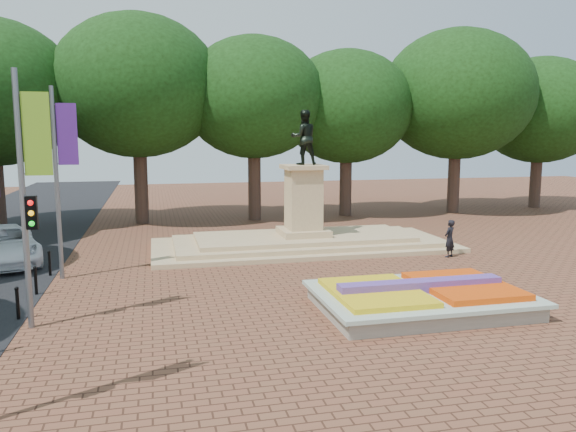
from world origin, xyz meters
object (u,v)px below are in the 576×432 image
Objects in this scene: van at (3,245)px; monument at (303,229)px; pedestrian at (450,238)px; flower_bed at (421,297)px.

monument is at bearing -15.13° from van.
van is 3.41× the size of pedestrian.
flower_bed is at bearing -84.13° from monument.
flower_bed is 0.45× the size of monument.
flower_bed is 10.07m from monument.
monument reaches higher than flower_bed.
monument is (-1.03, 10.00, 0.50)m from flower_bed.
van is 18.81m from pedestrian.
monument reaches higher than van.
flower_bed is 16.93m from van.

